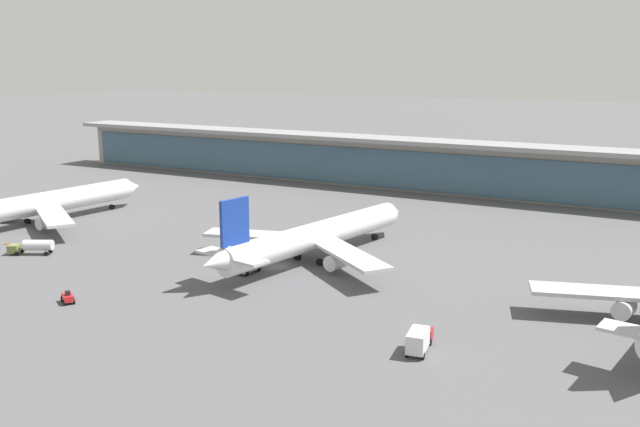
% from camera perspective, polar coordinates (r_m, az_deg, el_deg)
% --- Properties ---
extents(ground_plane, '(1200.00, 1200.00, 0.00)m').
position_cam_1_polar(ground_plane, '(127.68, -3.40, -4.41)').
color(ground_plane, '#515154').
extents(airliner_left_stand, '(43.45, 56.92, 15.17)m').
position_cam_1_polar(airliner_left_stand, '(172.24, -22.30, 0.73)').
color(airliner_left_stand, white).
rests_on(airliner_left_stand, ground).
extents(airliner_centre_stand, '(43.02, 56.65, 15.17)m').
position_cam_1_polar(airliner_centre_stand, '(129.87, -0.56, -1.91)').
color(airliner_centre_stand, white).
rests_on(airliner_centre_stand, ground).
extents(service_truck_near_nose_grey, '(2.34, 6.90, 2.70)m').
position_cam_1_polar(service_truck_near_nose_grey, '(124.24, -5.82, -4.55)').
color(service_truck_near_nose_grey, gray).
rests_on(service_truck_near_nose_grey, ground).
extents(service_truck_under_wing_red, '(3.36, 7.56, 3.10)m').
position_cam_1_polar(service_truck_under_wing_red, '(91.93, 8.21, -10.27)').
color(service_truck_under_wing_red, '#B21E1E').
rests_on(service_truck_under_wing_red, ground).
extents(service_truck_mid_apron_red, '(3.33, 2.94, 2.05)m').
position_cam_1_polar(service_truck_mid_apron_red, '(115.55, -20.19, -6.56)').
color(service_truck_mid_apron_red, '#B21E1E').
rests_on(service_truck_mid_apron_red, ground).
extents(service_truck_by_tail_olive, '(8.66, 6.00, 2.95)m').
position_cam_1_polar(service_truck_by_tail_olive, '(146.20, -22.70, -2.50)').
color(service_truck_by_tail_olive, olive).
rests_on(service_truck_by_tail_olive, ground).
extents(terminal_building, '(264.08, 12.80, 15.20)m').
position_cam_1_polar(terminal_building, '(201.90, 9.43, 3.99)').
color(terminal_building, '#9E998E').
rests_on(terminal_building, ground).
extents(safety_cone_alpha, '(0.62, 0.62, 0.70)m').
position_cam_1_polar(safety_cone_alpha, '(156.70, -24.58, -2.24)').
color(safety_cone_alpha, orange).
rests_on(safety_cone_alpha, ground).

